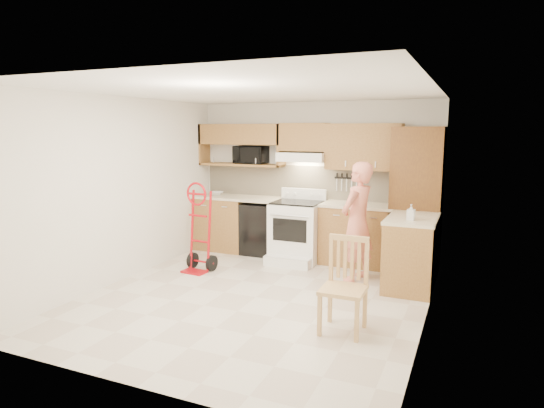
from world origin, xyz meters
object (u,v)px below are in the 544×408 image
Objects in this scene: range at (296,226)px; dining_chair at (343,286)px; person at (357,222)px; hand_truck at (197,232)px; microwave at (251,155)px.

range is 1.15× the size of dining_chair.
range is at bearing -97.76° from person.
range is 0.94× the size of hand_truck.
range is 1.55m from hand_truck.
hand_truck is (-2.22, -0.53, -0.23)m from person.
hand_truck reaches higher than range.
dining_chair is at bearing -21.01° from hand_truck.
hand_truck is at bearing -136.49° from range.
person reaches higher than hand_truck.
dining_chair is (2.50, -1.20, -0.11)m from hand_truck.
person is at bearing -26.13° from range.
hand_truck is 2.77m from dining_chair.
person is 1.68× the size of dining_chair.
microwave is 2.38m from person.
range reaches higher than dining_chair.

